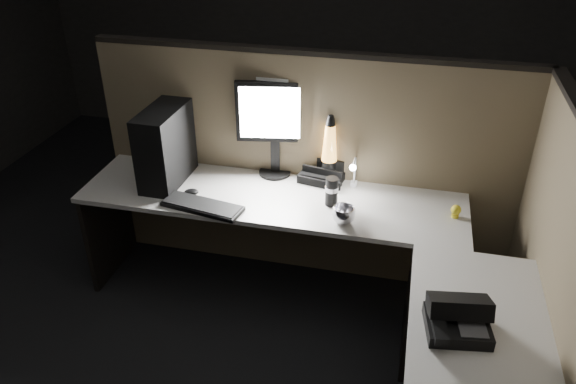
% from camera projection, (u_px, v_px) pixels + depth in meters
% --- Properties ---
extents(floor, '(6.00, 6.00, 0.00)m').
position_uv_depth(floor, '(272.00, 362.00, 3.18)').
color(floor, black).
rests_on(floor, ground).
extents(room_shell, '(6.00, 6.00, 6.00)m').
position_uv_depth(room_shell, '(266.00, 90.00, 2.36)').
color(room_shell, silver).
rests_on(room_shell, ground).
extents(partition_back, '(2.66, 0.06, 1.50)m').
position_uv_depth(partition_back, '(307.00, 170.00, 3.58)').
color(partition_back, brown).
rests_on(partition_back, ground).
extents(partition_right, '(0.06, 1.66, 1.50)m').
position_uv_depth(partition_right, '(550.00, 283.00, 2.62)').
color(partition_right, brown).
rests_on(partition_right, ground).
extents(desk, '(2.60, 1.60, 0.73)m').
position_uv_depth(desk, '(314.00, 258.00, 3.06)').
color(desk, beige).
rests_on(desk, ground).
extents(pc_tower, '(0.21, 0.45, 0.47)m').
position_uv_depth(pc_tower, '(165.00, 146.00, 3.39)').
color(pc_tower, black).
rests_on(pc_tower, desk).
extents(monitor, '(0.47, 0.20, 0.61)m').
position_uv_depth(monitor, '(275.00, 120.00, 3.41)').
color(monitor, black).
rests_on(monitor, desk).
extents(keyboard, '(0.49, 0.24, 0.02)m').
position_uv_depth(keyboard, '(203.00, 206.00, 3.22)').
color(keyboard, black).
rests_on(keyboard, desk).
extents(mouse, '(0.10, 0.08, 0.03)m').
position_uv_depth(mouse, '(191.00, 192.00, 3.35)').
color(mouse, black).
rests_on(mouse, desk).
extents(clip_lamp, '(0.04, 0.16, 0.21)m').
position_uv_depth(clip_lamp, '(354.00, 173.00, 3.34)').
color(clip_lamp, white).
rests_on(clip_lamp, desk).
extents(organizer, '(0.30, 0.27, 0.20)m').
position_uv_depth(organizer, '(323.00, 172.00, 3.51)').
color(organizer, black).
rests_on(organizer, desk).
extents(lava_lamp, '(0.12, 0.12, 0.43)m').
position_uv_depth(lava_lamp, '(329.00, 154.00, 3.43)').
color(lava_lamp, black).
rests_on(lava_lamp, desk).
extents(travel_mug, '(0.08, 0.08, 0.17)m').
position_uv_depth(travel_mug, '(332.00, 191.00, 3.22)').
color(travel_mug, black).
rests_on(travel_mug, desk).
extents(steel_mug, '(0.15, 0.15, 0.10)m').
position_uv_depth(steel_mug, '(344.00, 215.00, 3.07)').
color(steel_mug, silver).
rests_on(steel_mug, desk).
extents(figurine, '(0.06, 0.06, 0.06)m').
position_uv_depth(figurine, '(456.00, 210.00, 3.12)').
color(figurine, gold).
rests_on(figurine, desk).
extents(pinned_paper, '(0.20, 0.00, 0.28)m').
position_uv_depth(pinned_paper, '(272.00, 101.00, 3.36)').
color(pinned_paper, white).
rests_on(pinned_paper, partition_back).
extents(desk_phone, '(0.29, 0.30, 0.16)m').
position_uv_depth(desk_phone, '(457.00, 318.00, 2.37)').
color(desk_phone, black).
rests_on(desk_phone, desk).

